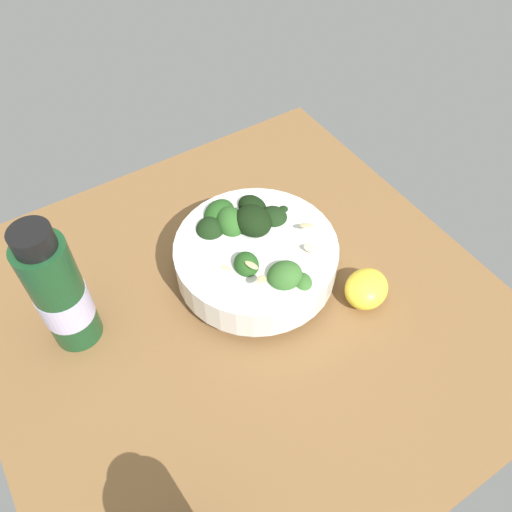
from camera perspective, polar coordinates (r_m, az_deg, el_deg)
ground_plane at (r=66.51cm, az=-1.45°, el=-6.89°), size 61.14×61.14×4.95cm
bowl_of_broccoli at (r=64.36cm, az=-0.17°, el=0.38°), size 20.28×20.28×9.51cm
lemon_wedge at (r=65.12cm, az=12.13°, el=-3.56°), size 7.25×7.71×3.84cm
bottle_short at (r=59.66cm, az=-20.93°, el=-3.87°), size 5.69×5.69×18.13cm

